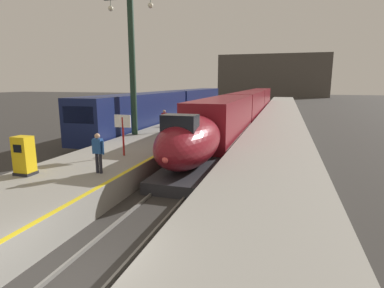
{
  "coord_description": "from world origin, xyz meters",
  "views": [
    {
      "loc": [
        4.56,
        -5.2,
        4.78
      ],
      "look_at": [
        0.26,
        9.13,
        1.8
      ],
      "focal_mm": 28.9,
      "sensor_mm": 36.0,
      "label": 1
    }
  ],
  "objects_px": {
    "station_column_mid": "(132,52)",
    "rolling_suitcase": "(192,121)",
    "regional_train_adjacent": "(174,105)",
    "ticket_machine_yellow": "(24,157)",
    "passenger_near_edge": "(186,114)",
    "passenger_far_waiting": "(164,119)",
    "highspeed_train_main": "(247,106)",
    "departure_info_board": "(123,127)",
    "passenger_mid_platform": "(98,150)"
  },
  "relations": [
    {
      "from": "station_column_mid",
      "to": "rolling_suitcase",
      "type": "bearing_deg",
      "value": 69.89
    },
    {
      "from": "regional_train_adjacent",
      "to": "ticket_machine_yellow",
      "type": "relative_size",
      "value": 22.88
    },
    {
      "from": "passenger_near_edge",
      "to": "rolling_suitcase",
      "type": "relative_size",
      "value": 1.72
    },
    {
      "from": "passenger_far_waiting",
      "to": "ticket_machine_yellow",
      "type": "height_order",
      "value": "passenger_far_waiting"
    },
    {
      "from": "passenger_far_waiting",
      "to": "rolling_suitcase",
      "type": "xyz_separation_m",
      "value": [
        0.76,
        4.99,
        -0.69
      ]
    },
    {
      "from": "rolling_suitcase",
      "to": "station_column_mid",
      "type": "bearing_deg",
      "value": -110.11
    },
    {
      "from": "highspeed_train_main",
      "to": "regional_train_adjacent",
      "type": "bearing_deg",
      "value": -152.65
    },
    {
      "from": "regional_train_adjacent",
      "to": "departure_info_board",
      "type": "relative_size",
      "value": 17.26
    },
    {
      "from": "highspeed_train_main",
      "to": "departure_info_board",
      "type": "xyz_separation_m",
      "value": [
        -3.34,
        -25.13,
        0.6
      ]
    },
    {
      "from": "passenger_mid_platform",
      "to": "rolling_suitcase",
      "type": "xyz_separation_m",
      "value": [
        -0.71,
        16.08,
        -0.69
      ]
    },
    {
      "from": "passenger_far_waiting",
      "to": "passenger_mid_platform",
      "type": "bearing_deg",
      "value": -82.46
    },
    {
      "from": "passenger_far_waiting",
      "to": "rolling_suitcase",
      "type": "bearing_deg",
      "value": 81.4
    },
    {
      "from": "highspeed_train_main",
      "to": "rolling_suitcase",
      "type": "xyz_separation_m",
      "value": [
        -3.46,
        -12.22,
        -0.6
      ]
    },
    {
      "from": "highspeed_train_main",
      "to": "departure_info_board",
      "type": "height_order",
      "value": "highspeed_train_main"
    },
    {
      "from": "ticket_machine_yellow",
      "to": "passenger_near_edge",
      "type": "bearing_deg",
      "value": 84.38
    },
    {
      "from": "passenger_mid_platform",
      "to": "rolling_suitcase",
      "type": "height_order",
      "value": "passenger_mid_platform"
    },
    {
      "from": "passenger_mid_platform",
      "to": "passenger_far_waiting",
      "type": "xyz_separation_m",
      "value": [
        -1.47,
        11.08,
        0.0
      ]
    },
    {
      "from": "passenger_mid_platform",
      "to": "departure_info_board",
      "type": "xyz_separation_m",
      "value": [
        -0.59,
        3.17,
        0.52
      ]
    },
    {
      "from": "departure_info_board",
      "to": "passenger_mid_platform",
      "type": "bearing_deg",
      "value": -79.44
    },
    {
      "from": "rolling_suitcase",
      "to": "departure_info_board",
      "type": "distance_m",
      "value": 12.97
    },
    {
      "from": "rolling_suitcase",
      "to": "highspeed_train_main",
      "type": "bearing_deg",
      "value": 74.18
    },
    {
      "from": "station_column_mid",
      "to": "passenger_mid_platform",
      "type": "height_order",
      "value": "station_column_mid"
    },
    {
      "from": "station_column_mid",
      "to": "rolling_suitcase",
      "type": "height_order",
      "value": "station_column_mid"
    },
    {
      "from": "highspeed_train_main",
      "to": "ticket_machine_yellow",
      "type": "relative_size",
      "value": 35.59
    },
    {
      "from": "passenger_near_edge",
      "to": "passenger_far_waiting",
      "type": "xyz_separation_m",
      "value": [
        -0.3,
        -4.41,
        0.0
      ]
    },
    {
      "from": "passenger_mid_platform",
      "to": "station_column_mid",
      "type": "bearing_deg",
      "value": 108.5
    },
    {
      "from": "regional_train_adjacent",
      "to": "passenger_mid_platform",
      "type": "distance_m",
      "value": 24.69
    },
    {
      "from": "highspeed_train_main",
      "to": "regional_train_adjacent",
      "type": "relative_size",
      "value": 1.56
    },
    {
      "from": "station_column_mid",
      "to": "passenger_far_waiting",
      "type": "height_order",
      "value": "station_column_mid"
    },
    {
      "from": "passenger_far_waiting",
      "to": "departure_info_board",
      "type": "xyz_separation_m",
      "value": [
        0.88,
        -7.92,
        0.52
      ]
    },
    {
      "from": "regional_train_adjacent",
      "to": "passenger_far_waiting",
      "type": "xyz_separation_m",
      "value": [
        3.88,
        -13.02,
        -0.09
      ]
    },
    {
      "from": "ticket_machine_yellow",
      "to": "departure_info_board",
      "type": "xyz_separation_m",
      "value": [
        2.21,
        4.22,
        0.77
      ]
    },
    {
      "from": "regional_train_adjacent",
      "to": "passenger_far_waiting",
      "type": "distance_m",
      "value": 13.59
    },
    {
      "from": "departure_info_board",
      "to": "station_column_mid",
      "type": "bearing_deg",
      "value": 112.28
    },
    {
      "from": "station_column_mid",
      "to": "departure_info_board",
      "type": "distance_m",
      "value": 8.01
    },
    {
      "from": "passenger_mid_platform",
      "to": "rolling_suitcase",
      "type": "distance_m",
      "value": 16.11
    },
    {
      "from": "regional_train_adjacent",
      "to": "departure_info_board",
      "type": "height_order",
      "value": "regional_train_adjacent"
    },
    {
      "from": "passenger_near_edge",
      "to": "departure_info_board",
      "type": "height_order",
      "value": "departure_info_board"
    },
    {
      "from": "passenger_far_waiting",
      "to": "rolling_suitcase",
      "type": "height_order",
      "value": "passenger_far_waiting"
    },
    {
      "from": "station_column_mid",
      "to": "rolling_suitcase",
      "type": "relative_size",
      "value": 9.91
    },
    {
      "from": "regional_train_adjacent",
      "to": "passenger_mid_platform",
      "type": "relative_size",
      "value": 21.66
    },
    {
      "from": "passenger_mid_platform",
      "to": "departure_info_board",
      "type": "bearing_deg",
      "value": 100.56
    },
    {
      "from": "passenger_mid_platform",
      "to": "passenger_far_waiting",
      "type": "distance_m",
      "value": 11.18
    },
    {
      "from": "ticket_machine_yellow",
      "to": "passenger_mid_platform",
      "type": "bearing_deg",
      "value": 20.55
    },
    {
      "from": "highspeed_train_main",
      "to": "regional_train_adjacent",
      "type": "height_order",
      "value": "regional_train_adjacent"
    },
    {
      "from": "passenger_far_waiting",
      "to": "passenger_near_edge",
      "type": "bearing_deg",
      "value": 86.17
    },
    {
      "from": "passenger_near_edge",
      "to": "ticket_machine_yellow",
      "type": "bearing_deg",
      "value": -95.62
    },
    {
      "from": "station_column_mid",
      "to": "passenger_mid_platform",
      "type": "relative_size",
      "value": 5.76
    },
    {
      "from": "regional_train_adjacent",
      "to": "rolling_suitcase",
      "type": "xyz_separation_m",
      "value": [
        4.64,
        -8.03,
        -0.77
      ]
    },
    {
      "from": "passenger_near_edge",
      "to": "passenger_mid_platform",
      "type": "bearing_deg",
      "value": -85.68
    }
  ]
}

